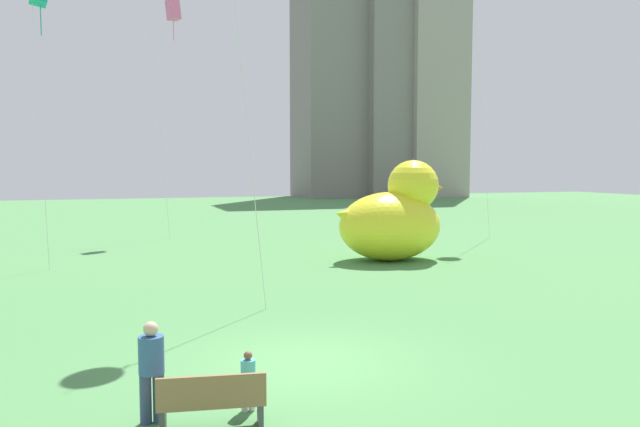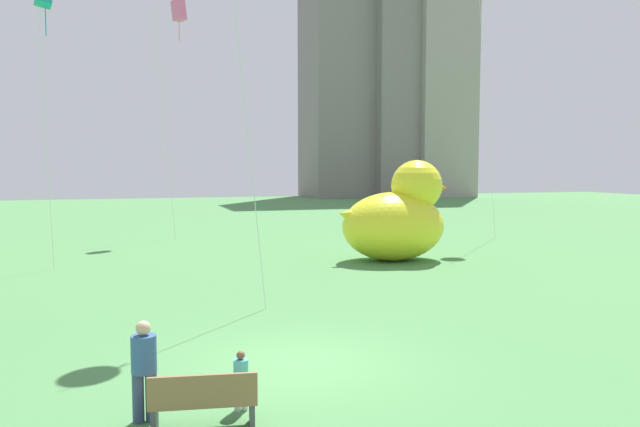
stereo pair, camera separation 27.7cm
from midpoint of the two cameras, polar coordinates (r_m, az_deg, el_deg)
The scene contains 7 objects.
ground_plane at distance 12.56m, azimuth -1.33°, elevation -14.03°, with size 140.00×140.00×0.00m, color #4B854A.
park_bench at distance 9.59m, azimuth -10.17°, elevation -17.03°, with size 1.67×0.71×0.90m.
person_adult at distance 9.97m, azimuth -15.58°, elevation -13.80°, with size 0.39×0.39×1.60m.
person_child at distance 10.21m, azimuth -6.72°, elevation -15.21°, with size 0.24×0.24×0.99m.
giant_inflatable_duck at distance 25.89m, azimuth 7.66°, elevation -0.41°, with size 5.19×3.33×4.30m.
city_skyline at distance 85.10m, azimuth 6.23°, elevation 14.92°, with size 21.74×12.30×41.71m.
kite_pink at distance 36.81m, azimuth -13.06°, elevation 18.14°, with size 1.75×1.83×13.48m.
Camera 2 is at (-3.29, -11.46, 3.96)m, focal length 33.70 mm.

